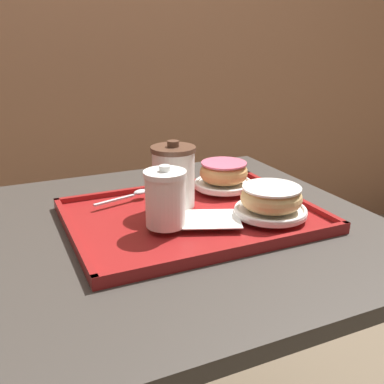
{
  "coord_description": "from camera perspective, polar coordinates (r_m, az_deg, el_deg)",
  "views": [
    {
      "loc": [
        -0.34,
        -0.8,
        1.08
      ],
      "look_at": [
        0.02,
        -0.0,
        0.76
      ],
      "focal_mm": 42.0,
      "sensor_mm": 36.0,
      "label": 1
    }
  ],
  "objects": [
    {
      "name": "cafe_table",
      "position": [
        1.03,
        -1.29,
        -12.95
      ],
      "size": [
        0.82,
        0.82,
        0.7
      ],
      "color": "#38332D",
      "rests_on": "ground_plane"
    },
    {
      "name": "serving_tray",
      "position": [
        0.96,
        -0.0,
        -3.21
      ],
      "size": [
        0.51,
        0.39,
        0.02
      ],
      "color": "maroon",
      "rests_on": "cafe_table"
    },
    {
      "name": "napkin_paper",
      "position": [
        0.9,
        2.4,
        -3.43
      ],
      "size": [
        0.15,
        0.14,
        0.0
      ],
      "rotation": [
        0.0,
        0.0,
        -0.38
      ],
      "color": "white",
      "rests_on": "serving_tray"
    },
    {
      "name": "coffee_cup_front",
      "position": [
        0.86,
        -3.4,
        -0.77
      ],
      "size": [
        0.08,
        0.08,
        0.12
      ],
      "color": "white",
      "rests_on": "serving_tray"
    },
    {
      "name": "coffee_cup_rear",
      "position": [
        0.95,
        -2.19,
        2.05
      ],
      "size": [
        0.09,
        0.09,
        0.14
      ],
      "color": "white",
      "rests_on": "serving_tray"
    },
    {
      "name": "plate_with_chocolate_donut",
      "position": [
        0.94,
        9.93,
        -2.31
      ],
      "size": [
        0.15,
        0.15,
        0.01
      ],
      "color": "white",
      "rests_on": "serving_tray"
    },
    {
      "name": "donut_chocolate_glazed",
      "position": [
        0.93,
        10.03,
        -0.62
      ],
      "size": [
        0.13,
        0.13,
        0.04
      ],
      "color": "#DBB270",
      "rests_on": "plate_with_chocolate_donut"
    },
    {
      "name": "plate_with_plain_donut",
      "position": [
        1.09,
        4.01,
        1.05
      ],
      "size": [
        0.14,
        0.14,
        0.01
      ],
      "color": "white",
      "rests_on": "serving_tray"
    },
    {
      "name": "donut_plain",
      "position": [
        1.08,
        4.05,
        2.59
      ],
      "size": [
        0.12,
        0.12,
        0.05
      ],
      "color": "tan",
      "rests_on": "plate_with_plain_donut"
    },
    {
      "name": "spoon",
      "position": [
        1.04,
        -7.42,
        -0.26
      ],
      "size": [
        0.14,
        0.05,
        0.01
      ],
      "rotation": [
        0.0,
        0.0,
        0.27
      ],
      "color": "silver",
      "rests_on": "serving_tray"
    }
  ]
}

